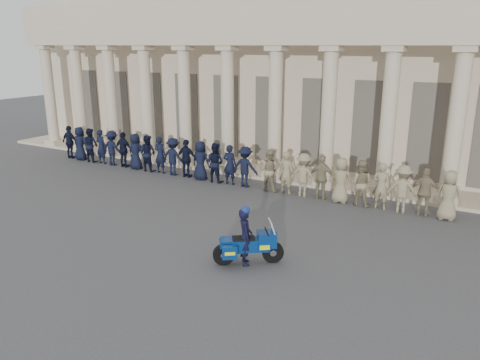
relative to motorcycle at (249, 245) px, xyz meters
The scene contains 5 objects.
ground 2.19m from the motorcycle, 161.90° to the left, with size 90.00×90.00×0.00m, color #414144.
building 16.02m from the motorcycle, 97.43° to the left, with size 40.00×12.50×9.00m.
officer_rank 8.71m from the motorcycle, 127.74° to the left, with size 21.11×0.72×1.89m.
motorcycle is the anchor object (origin of this frame).
rider 0.34m from the motorcycle, 143.00° to the right, with size 0.71×0.76×1.83m.
Camera 1 is at (8.05, -11.91, 6.30)m, focal length 35.00 mm.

